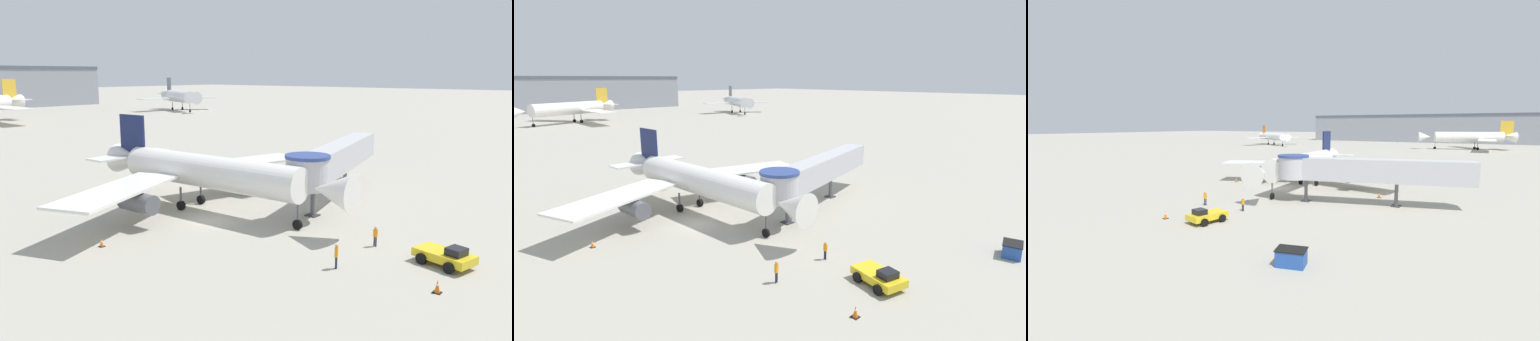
# 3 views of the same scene
# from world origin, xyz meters

# --- Properties ---
(ground_plane) EXTENTS (800.00, 800.00, 0.00)m
(ground_plane) POSITION_xyz_m (0.00, 0.00, 0.00)
(ground_plane) COLOR #A8A393
(main_airplane) EXTENTS (32.07, 28.91, 8.82)m
(main_airplane) POSITION_xyz_m (2.49, 3.14, 3.75)
(main_airplane) COLOR white
(main_airplane) RESTS_ON ground_plane
(jet_bridge) EXTENTS (23.32, 8.91, 6.06)m
(jet_bridge) POSITION_xyz_m (13.90, -4.55, 4.38)
(jet_bridge) COLOR #B7B7BC
(jet_bridge) RESTS_ON ground_plane
(pushback_tug_yellow) EXTENTS (3.07, 4.29, 1.52)m
(pushback_tug_yellow) POSITION_xyz_m (3.16, -20.25, 0.72)
(pushback_tug_yellow) COLOR yellow
(pushback_tug_yellow) RESTS_ON ground_plane
(service_container_blue) EXTENTS (2.50, 2.04, 1.24)m
(service_container_blue) POSITION_xyz_m (16.03, -25.37, 0.62)
(service_container_blue) COLOR #234C9E
(service_container_blue) RESTS_ON ground_plane
(traffic_cone_starboard_wing) EXTENTS (0.47, 0.47, 0.77)m
(traffic_cone_starboard_wing) POSITION_xyz_m (15.28, 0.78, 0.37)
(traffic_cone_starboard_wing) COLOR black
(traffic_cone_starboard_wing) RESTS_ON ground_plane
(traffic_cone_port_wing) EXTENTS (0.41, 0.41, 0.68)m
(traffic_cone_port_wing) POSITION_xyz_m (-10.11, 1.44, 0.33)
(traffic_cone_port_wing) COLOR black
(traffic_cone_port_wing) RESTS_ON ground_plane
(traffic_cone_apron_front) EXTENTS (0.51, 0.51, 0.84)m
(traffic_cone_apron_front) POSITION_xyz_m (-1.59, -21.47, 0.40)
(traffic_cone_apron_front) COLOR black
(traffic_cone_apron_front) RESTS_ON ground_plane
(ground_crew_marshaller) EXTENTS (0.23, 0.34, 1.61)m
(ground_crew_marshaller) POSITION_xyz_m (3.60, -14.68, 0.93)
(ground_crew_marshaller) COLOR #1E2338
(ground_crew_marshaller) RESTS_ON ground_plane
(ground_crew_wing_walker) EXTENTS (0.39, 0.30, 1.77)m
(ground_crew_wing_walker) POSITION_xyz_m (-2.22, -14.72, 1.02)
(ground_crew_wing_walker) COLOR #1E2338
(ground_crew_wing_walker) RESTS_ON ground_plane
(background_jet_gold_tail) EXTENTS (35.85, 38.92, 11.61)m
(background_jet_gold_tail) POSITION_xyz_m (22.12, 112.17, 5.06)
(background_jet_gold_tail) COLOR white
(background_jet_gold_tail) RESTS_ON ground_plane
(background_jet_gray_tail) EXTENTS (28.00, 29.52, 11.64)m
(background_jet_gray_tail) POSITION_xyz_m (89.71, 106.14, 5.08)
(background_jet_gray_tail) COLOR silver
(background_jet_gray_tail) RESTS_ON ground_plane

